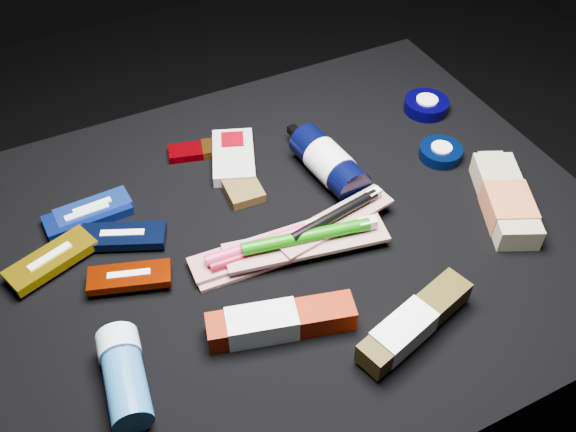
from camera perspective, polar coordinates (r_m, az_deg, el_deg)
name	(u,v)px	position (r m, az deg, el deg)	size (l,w,h in m)	color
ground	(283,370)	(1.30, -0.41, -13.55)	(3.00, 3.00, 0.00)	black
cloth_table	(283,310)	(1.13, -0.46, -8.37)	(0.98, 0.78, 0.40)	black
luna_bar_0	(88,215)	(1.04, -17.36, 0.06)	(0.13, 0.05, 0.02)	navy
luna_bar_1	(93,209)	(1.05, -16.93, 0.62)	(0.12, 0.05, 0.02)	blue
luna_bar_2	(123,236)	(0.99, -14.44, -1.75)	(0.13, 0.09, 0.02)	black
luna_bar_3	(51,260)	(0.98, -20.31, -3.68)	(0.14, 0.09, 0.02)	#A98309
luna_bar_4	(130,277)	(0.93, -13.90, -5.28)	(0.12, 0.08, 0.02)	#831800
clif_bar_0	(238,181)	(1.05, -4.43, 3.12)	(0.06, 0.11, 0.02)	brown
clif_bar_1	(233,155)	(1.10, -4.88, 5.45)	(0.11, 0.14, 0.02)	#BCBBB4
power_bar	(209,149)	(1.12, -7.00, 5.92)	(0.13, 0.07, 0.02)	#840007
lotion_bottle	(329,163)	(1.05, 3.63, 4.76)	(0.07, 0.19, 0.06)	black
cream_tin_upper	(426,105)	(1.23, 12.19, 9.61)	(0.08, 0.08, 0.03)	black
cream_tin_lower	(441,152)	(1.13, 13.42, 5.53)	(0.07, 0.07, 0.02)	black
bodywash_bottle	(505,201)	(1.05, 18.76, 1.28)	(0.13, 0.20, 0.04)	tan
deodorant_stick	(124,375)	(0.83, -14.35, -13.55)	(0.07, 0.13, 0.05)	#2766A3
toothbrush_pack_0	(270,252)	(0.94, -1.60, -3.21)	(0.23, 0.06, 0.03)	beige
toothbrush_pack_1	(264,246)	(0.94, -2.15, -2.66)	(0.22, 0.06, 0.02)	beige
toothbrush_pack_2	(309,239)	(0.94, 1.85, -2.09)	(0.25, 0.10, 0.03)	silver
toothbrush_pack_3	(336,217)	(0.96, 4.31, -0.11)	(0.20, 0.08, 0.02)	#BAB4AE
toothpaste_carton_red	(275,322)	(0.85, -1.21, -9.45)	(0.20, 0.09, 0.04)	#7B1300
toothpaste_carton_green	(411,325)	(0.86, 10.88, -9.50)	(0.19, 0.09, 0.04)	#382C0B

